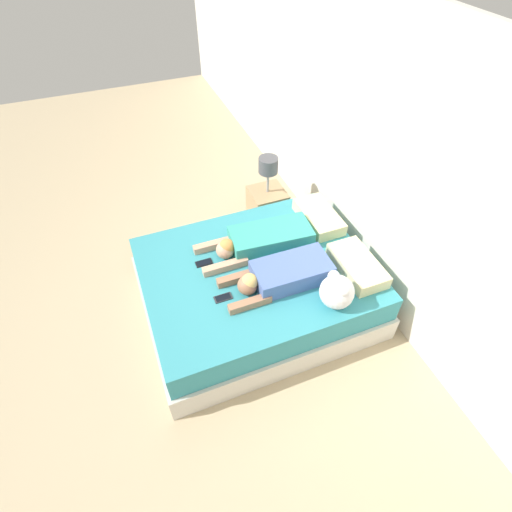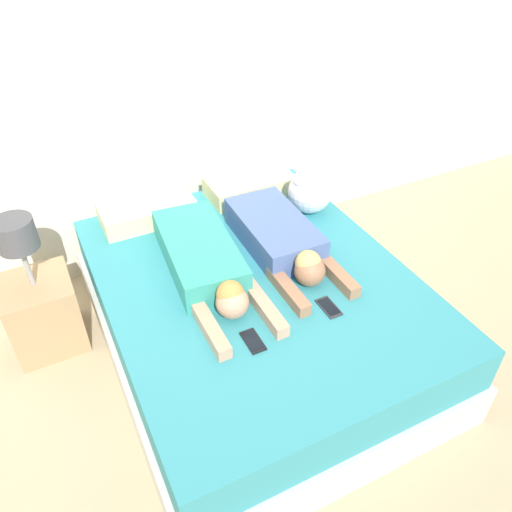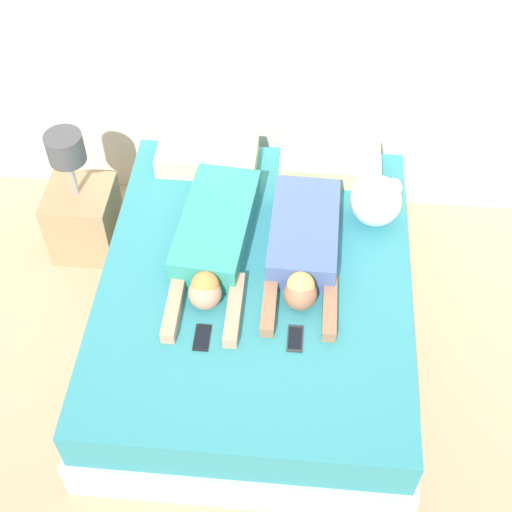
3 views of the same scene
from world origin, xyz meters
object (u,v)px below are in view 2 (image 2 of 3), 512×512
Objects in this scene: cell_phone_right at (329,307)px; plush_toy at (310,190)px; person_right at (281,239)px; person_left at (205,262)px; pillow_head_right at (250,186)px; nightstand at (42,306)px; pillow_head_left at (148,211)px; cell_phone_left at (253,341)px; bed at (256,313)px.

plush_toy is at bearing 65.19° from cell_phone_right.
plush_toy is (0.39, 0.31, 0.07)m from person_right.
person_left is at bearing 130.57° from cell_phone_right.
pillow_head_right is 1.56m from nightstand.
person_left is at bearing -160.28° from plush_toy.
cell_phone_right is (-0.14, -1.23, -0.06)m from pillow_head_right.
cell_phone_right is at bearing -49.43° from person_left.
cell_phone_right is 0.96m from plush_toy.
person_right reaches higher than pillow_head_right.
pillow_head_left is 0.74m from pillow_head_right.
pillow_head_right is 0.61× the size of person_right.
plush_toy is 1.81m from nightstand.
person_left is 1.15× the size of person_right.
person_right is at bearing -140.92° from plush_toy.
nightstand is at bearing 162.03° from person_right.
plush_toy reaches higher than cell_phone_left.
bed is 13.76× the size of cell_phone_right.
bed is at bearing 61.82° from cell_phone_left.
nightstand is (-0.90, 0.44, -0.34)m from person_left.
nightstand is at bearing 144.03° from cell_phone_right.
person_right reaches higher than cell_phone_left.
person_right is 6.41× the size of cell_phone_left.
pillow_head_left is (-0.37, 0.84, 0.34)m from bed.
nightstand reaches higher than person_right.
person_right is at bearing -100.67° from pillow_head_right.
pillow_head_left is 1.37m from cell_phone_right.
pillow_head_left is at bearing 17.26° from nightstand.
cell_phone_right is (-0.01, -0.54, -0.08)m from person_right.
person_right is (-0.13, -0.68, 0.02)m from pillow_head_right.
pillow_head_left reaches higher than cell_phone_left.
person_right is 0.50m from plush_toy.
cell_phone_left is (0.01, -0.58, -0.08)m from person_left.
bed is 2.15× the size of person_right.
person_left is 0.59m from cell_phone_left.
plush_toy reaches higher than pillow_head_right.
pillow_head_left is 3.89× the size of cell_phone_left.
cell_phone_left is (-0.60, -1.26, -0.06)m from pillow_head_right.
cell_phone_right is 0.17× the size of nightstand.
nightstand reaches higher than cell_phone_left.
person_left is at bearing -131.74° from pillow_head_right.
cell_phone_left is (-0.47, -0.58, -0.08)m from person_right.
bed is 0.56m from cell_phone_left.
cell_phone_right is (0.47, -0.55, -0.08)m from person_left.
pillow_head_left is 0.61× the size of person_right.
bed is 1.28m from nightstand.
person_left reaches higher than cell_phone_left.
cell_phone_left is at bearing -175.69° from cell_phone_right.
pillow_head_left is 1.27m from cell_phone_left.
person_right is 0.55m from cell_phone_right.
cell_phone_right is at bearing -59.84° from bed.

